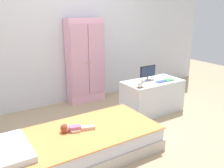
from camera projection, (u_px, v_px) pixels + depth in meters
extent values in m
cube|color=tan|center=(118.00, 136.00, 3.33)|extent=(10.00, 10.00, 0.02)
cube|color=silver|center=(67.00, 26.00, 4.20)|extent=(6.40, 0.05, 2.70)
cube|color=beige|center=(80.00, 150.00, 2.84)|extent=(1.83, 0.88, 0.14)
cube|color=silver|center=(79.00, 139.00, 2.80)|extent=(1.79, 0.84, 0.15)
cube|color=#EA934C|center=(79.00, 133.00, 2.78)|extent=(1.82, 0.87, 0.02)
cube|color=silver|center=(12.00, 148.00, 2.40)|extent=(0.32, 0.63, 0.06)
cube|color=#D6668E|center=(75.00, 128.00, 2.80)|extent=(0.15, 0.11, 0.06)
cube|color=#DBB293|center=(87.00, 127.00, 2.86)|extent=(0.16, 0.08, 0.04)
cube|color=#DBB293|center=(88.00, 128.00, 2.83)|extent=(0.16, 0.08, 0.04)
cube|color=#DBB293|center=(75.00, 128.00, 2.86)|extent=(0.10, 0.05, 0.03)
cube|color=#DBB293|center=(76.00, 132.00, 2.76)|extent=(0.10, 0.05, 0.03)
sphere|color=#DBB293|center=(66.00, 128.00, 2.77)|extent=(0.09, 0.09, 0.09)
sphere|color=#9E3D2D|center=(65.00, 128.00, 2.77)|extent=(0.10, 0.10, 0.10)
cube|color=#EFADCC|center=(85.00, 61.00, 4.37)|extent=(0.66, 0.24, 1.48)
cube|color=#D298B3|center=(80.00, 61.00, 4.17)|extent=(0.31, 0.02, 1.21)
cube|color=#D298B3|center=(97.00, 59.00, 4.34)|extent=(0.31, 0.02, 1.21)
sphere|color=gold|center=(87.00, 63.00, 4.23)|extent=(0.02, 0.02, 0.02)
sphere|color=gold|center=(91.00, 62.00, 4.28)|extent=(0.02, 0.02, 0.02)
cube|color=silver|center=(152.00, 96.00, 4.04)|extent=(0.96, 0.51, 0.52)
cylinder|color=#99999E|center=(147.00, 80.00, 4.01)|extent=(0.10, 0.10, 0.01)
cylinder|color=#99999E|center=(147.00, 78.00, 4.00)|extent=(0.02, 0.02, 0.05)
cube|color=black|center=(148.00, 71.00, 3.97)|extent=(0.29, 0.02, 0.18)
cube|color=#28334C|center=(148.00, 71.00, 3.96)|extent=(0.27, 0.01, 0.16)
cube|color=#8E6642|center=(140.00, 87.00, 3.63)|extent=(0.11, 0.01, 0.01)
cube|color=#8E6642|center=(141.00, 88.00, 3.61)|extent=(0.11, 0.01, 0.01)
cube|color=white|center=(140.00, 84.00, 3.60)|extent=(0.07, 0.03, 0.04)
cylinder|color=white|center=(141.00, 86.00, 3.64)|extent=(0.01, 0.01, 0.03)
cylinder|color=white|center=(142.00, 86.00, 3.62)|extent=(0.01, 0.01, 0.03)
cylinder|color=white|center=(138.00, 86.00, 3.61)|extent=(0.01, 0.01, 0.03)
cylinder|color=white|center=(139.00, 87.00, 3.59)|extent=(0.01, 0.01, 0.03)
cylinder|color=white|center=(142.00, 81.00, 3.61)|extent=(0.02, 0.02, 0.02)
sphere|color=white|center=(142.00, 80.00, 3.61)|extent=(0.04, 0.04, 0.04)
cube|color=blue|center=(161.00, 82.00, 3.90)|extent=(0.16, 0.09, 0.01)
cube|color=#429E51|center=(169.00, 80.00, 3.99)|extent=(0.14, 0.10, 0.02)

